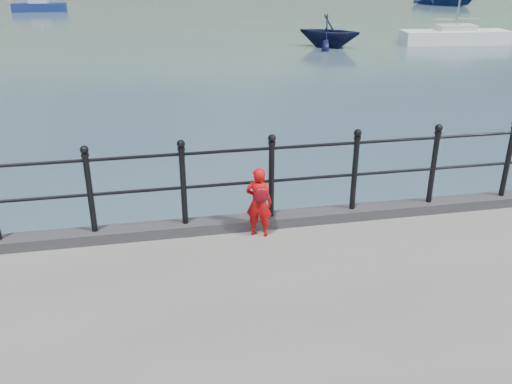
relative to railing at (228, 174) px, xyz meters
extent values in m
plane|color=#2D4251|center=(0.00, 0.15, -1.82)|extent=(600.00, 600.00, 0.00)
cube|color=#28282B|center=(0.00, 0.00, -0.75)|extent=(60.00, 0.30, 0.15)
cylinder|color=black|center=(0.00, 0.00, -0.15)|extent=(18.00, 0.04, 0.04)
cylinder|color=black|center=(0.00, 0.00, 0.32)|extent=(18.00, 0.04, 0.04)
cylinder|color=black|center=(-1.80, 0.00, -0.15)|extent=(0.08, 0.08, 1.05)
sphere|color=black|center=(-1.80, 0.00, 0.47)|extent=(0.11, 0.11, 0.11)
cylinder|color=black|center=(-0.60, 0.00, -0.15)|extent=(0.08, 0.08, 1.05)
sphere|color=black|center=(-0.60, 0.00, 0.47)|extent=(0.11, 0.11, 0.11)
cylinder|color=black|center=(0.60, 0.00, -0.15)|extent=(0.08, 0.08, 1.05)
sphere|color=black|center=(0.60, 0.00, 0.47)|extent=(0.11, 0.11, 0.11)
cylinder|color=black|center=(1.80, 0.00, -0.15)|extent=(0.08, 0.08, 1.05)
sphere|color=black|center=(1.80, 0.00, 0.47)|extent=(0.11, 0.11, 0.11)
cylinder|color=black|center=(3.00, 0.00, -0.15)|extent=(0.08, 0.08, 1.05)
sphere|color=black|center=(3.00, 0.00, 0.47)|extent=(0.11, 0.11, 0.11)
cylinder|color=black|center=(4.20, 0.00, -0.15)|extent=(0.08, 0.08, 1.05)
ellipsoid|color=#333A21|center=(20.00, 195.15, -17.22)|extent=(400.00, 100.00, 88.00)
ellipsoid|color=#387026|center=(60.00, 255.15, -29.12)|extent=(600.00, 180.00, 156.00)
imported|color=red|center=(0.37, -0.25, -0.34)|extent=(0.42, 0.36, 0.98)
ellipsoid|color=red|center=(0.37, -0.38, -0.18)|extent=(0.22, 0.11, 0.23)
imported|color=black|center=(8.43, 21.17, -0.99)|extent=(4.17, 4.05, 1.67)
cube|color=white|center=(15.62, 21.17, -1.57)|extent=(5.95, 2.22, 0.90)
cube|color=beige|center=(15.62, 21.17, -1.07)|extent=(2.14, 1.34, 0.50)
cylinder|color=#A5A5A8|center=(15.62, 21.17, -0.52)|extent=(2.60, 0.34, 0.06)
cube|color=navy|center=(-9.67, 44.33, -1.57)|extent=(4.35, 1.53, 0.90)
cube|color=beige|center=(-9.67, 44.33, -1.07)|extent=(1.54, 1.02, 0.50)
camera|label=1|loc=(-0.93, -6.68, 2.70)|focal=38.00mm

